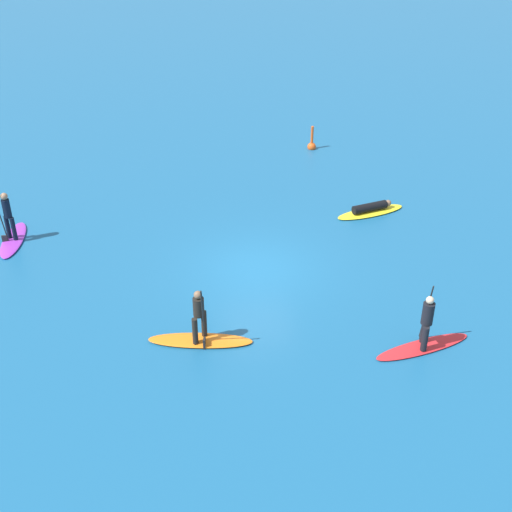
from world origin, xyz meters
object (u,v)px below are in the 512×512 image
Objects in this scene: surfer_on_purple_board at (11,231)px; surfer_on_red_board at (425,334)px; surfer_on_orange_board at (200,331)px; marker_buoy at (312,145)px; surfer_on_yellow_board at (371,210)px.

surfer_on_purple_board is 14.97m from surfer_on_red_board.
surfer_on_orange_board is 15.21m from marker_buoy.
surfer_on_orange_board is at bearing -149.93° from surfer_on_yellow_board.
surfer_on_yellow_board is (13.52, -0.31, -0.29)m from surfer_on_purple_board.
surfer_on_purple_board is at bearing 166.57° from surfer_on_yellow_board.
surfer_on_red_board reaches higher than marker_buoy.
surfer_on_yellow_board is at bearing 70.43° from surfer_on_red_board.
surfer_on_purple_board is 14.44m from marker_buoy.
surfer_on_yellow_board is (7.50, 6.79, -0.24)m from surfer_on_orange_board.
surfer_on_purple_board is 13.53m from surfer_on_yellow_board.
marker_buoy is at bearing 83.05° from surfer_on_yellow_board.
marker_buoy is (6.88, 13.56, -0.20)m from surfer_on_orange_board.
surfer_on_purple_board reaches higher than surfer_on_orange_board.
surfer_on_orange_board is at bearing 155.92° from surfer_on_red_board.
surfer_on_yellow_board is 8.34m from surfer_on_red_board.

